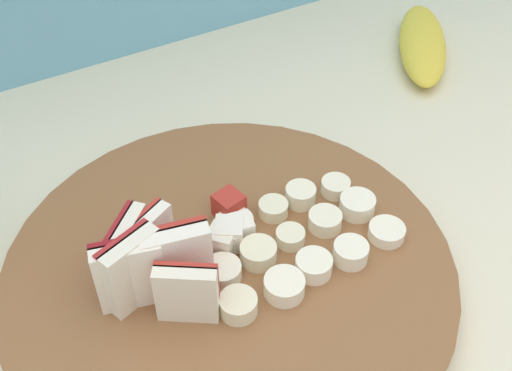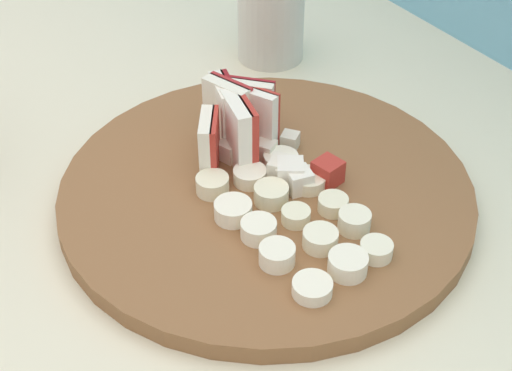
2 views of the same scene
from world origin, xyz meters
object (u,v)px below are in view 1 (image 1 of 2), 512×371
cutting_board (229,269)px  banana_slice_rows (292,240)px  apple_dice_pile (218,235)px  banana_peel (422,43)px  apple_wedge_fan (149,265)px

cutting_board → banana_slice_rows: banana_slice_rows is taller
apple_dice_pile → banana_slice_rows: size_ratio=0.58×
apple_dice_pile → banana_slice_rows: bearing=-32.4°
banana_slice_rows → banana_peel: bearing=32.2°
cutting_board → banana_peel: bearing=27.0°
apple_dice_pile → banana_slice_rows: apple_dice_pile is taller
cutting_board → banana_peel: size_ratio=1.99×
banana_peel → cutting_board: bearing=-153.0°
apple_wedge_fan → apple_dice_pile: apple_wedge_fan is taller
cutting_board → apple_dice_pile: 0.03m
cutting_board → banana_peel: (0.34, 0.17, 0.00)m
banana_peel → apple_dice_pile: bearing=-155.8°
cutting_board → banana_slice_rows: bearing=-10.9°
apple_dice_pile → cutting_board: bearing=-95.0°
apple_dice_pile → banana_peel: apple_dice_pile is taller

